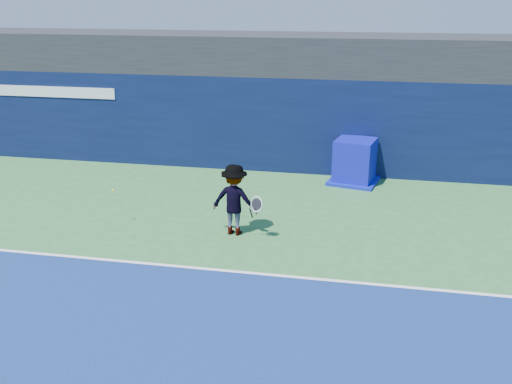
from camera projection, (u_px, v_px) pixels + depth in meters
The scene contains 7 objects.
ground at pixel (141, 352), 9.19m from camera, with size 80.00×80.00×0.00m, color #326F37.
baseline at pixel (195, 268), 11.97m from camera, with size 24.00×0.10×0.01m, color white.
stadium_band at pixel (267, 53), 18.65m from camera, with size 36.00×3.00×1.20m, color black.
back_wall_assembly at pixel (261, 122), 18.42m from camera, with size 36.00×1.03×3.00m.
equipment_cart at pixel (355, 163), 17.20m from camera, with size 1.65×1.65×1.33m.
tennis_player at pixel (235, 200), 13.43m from camera, with size 1.33×0.76×1.72m.
tennis_ball at pixel (113, 190), 13.95m from camera, with size 0.06×0.06×0.06m.
Camera 1 is at (3.33, -7.31, 5.48)m, focal length 40.00 mm.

